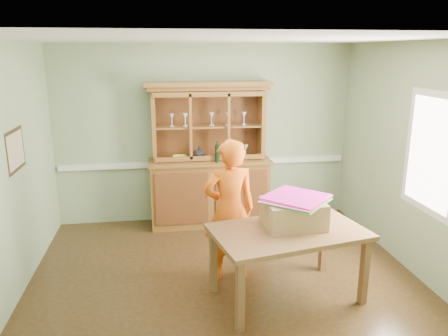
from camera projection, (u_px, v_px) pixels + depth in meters
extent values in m
plane|color=#463016|center=(225.00, 278.00, 5.12)|extent=(4.50, 4.50, 0.00)
plane|color=white|center=(225.00, 39.00, 4.43)|extent=(4.50, 4.50, 0.00)
plane|color=gray|center=(205.00, 134.00, 6.69)|extent=(4.50, 0.00, 4.50)
plane|color=gray|center=(7.00, 176.00, 4.45)|extent=(0.00, 4.00, 4.00)
plane|color=gray|center=(415.00, 160.00, 5.10)|extent=(0.00, 4.00, 4.00)
plane|color=gray|center=(270.00, 245.00, 2.86)|extent=(4.50, 0.00, 4.50)
cube|color=silver|center=(206.00, 163.00, 6.78)|extent=(4.41, 0.05, 0.08)
cube|color=#322214|center=(16.00, 150.00, 4.69)|extent=(0.03, 0.60, 0.46)
cube|color=tan|center=(17.00, 150.00, 4.69)|extent=(0.01, 0.52, 0.38)
cube|color=silver|center=(430.00, 153.00, 4.77)|extent=(0.03, 0.96, 1.36)
cube|color=white|center=(430.00, 153.00, 4.77)|extent=(0.01, 0.80, 1.20)
cube|color=brown|center=(210.00, 193.00, 6.66)|extent=(1.76, 0.54, 0.98)
cube|color=brown|center=(209.00, 161.00, 6.52)|extent=(1.81, 0.60, 0.04)
cube|color=brown|center=(207.00, 123.00, 6.63)|extent=(1.66, 0.04, 1.02)
cube|color=brown|center=(154.00, 126.00, 6.35)|extent=(0.06, 0.37, 1.02)
cube|color=brown|center=(261.00, 123.00, 6.58)|extent=(0.06, 0.37, 1.02)
cube|color=brown|center=(208.00, 88.00, 6.33)|extent=(1.76, 0.43, 0.06)
cube|color=brown|center=(208.00, 84.00, 6.29)|extent=(1.83, 0.47, 0.06)
cube|color=brown|center=(208.00, 126.00, 6.47)|extent=(1.54, 0.32, 0.02)
imported|color=#B2B2B7|center=(199.00, 152.00, 6.55)|extent=(0.18, 0.18, 0.19)
imported|color=yellow|center=(180.00, 157.00, 6.53)|extent=(0.21, 0.21, 0.05)
cylinder|color=black|center=(217.00, 152.00, 6.33)|extent=(0.07, 0.07, 0.31)
cube|color=brown|center=(288.00, 232.00, 4.55)|extent=(1.72, 1.23, 0.05)
cube|color=brown|center=(240.00, 297.00, 4.07)|extent=(0.09, 0.09, 0.73)
cube|color=brown|center=(213.00, 261.00, 4.77)|extent=(0.09, 0.09, 0.73)
cube|color=brown|center=(364.00, 271.00, 4.53)|extent=(0.09, 0.09, 0.73)
cube|color=brown|center=(323.00, 242.00, 5.23)|extent=(0.09, 0.09, 0.73)
cube|color=#9F7F52|center=(293.00, 214.00, 4.60)|extent=(0.63, 0.52, 0.28)
cube|color=green|center=(295.00, 200.00, 4.57)|extent=(0.81, 0.81, 0.01)
cube|color=blue|center=(295.00, 199.00, 4.56)|extent=(0.81, 0.81, 0.01)
cube|color=#DB67C5|center=(295.00, 199.00, 4.56)|extent=(0.81, 0.81, 0.01)
cube|color=#C41E55|center=(295.00, 198.00, 4.56)|extent=(0.81, 0.81, 0.01)
cube|color=#EA23B1|center=(295.00, 197.00, 4.56)|extent=(0.81, 0.81, 0.01)
imported|color=#E2580E|center=(229.00, 210.00, 4.96)|extent=(0.63, 0.43, 1.66)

